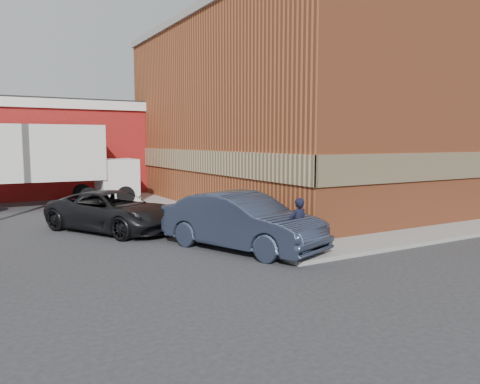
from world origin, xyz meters
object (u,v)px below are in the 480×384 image
suv_a (114,211)px  box_truck (53,160)px  brick_building (312,114)px  man (298,226)px  warehouse (2,148)px  sedan (242,222)px

suv_a → box_truck: bearing=67.5°
brick_building → man: size_ratio=11.78×
suv_a → box_truck: (-0.82, 8.10, 1.59)m
warehouse → sedan: (5.20, -19.41, -1.96)m
sedan → suv_a: (-2.52, 4.78, -0.13)m
box_truck → sedan: bearing=-73.7°
brick_building → suv_a: (-11.82, -3.62, -3.96)m
brick_building → warehouse: 18.30m
sedan → suv_a: size_ratio=0.99×
brick_building → box_truck: 13.62m
warehouse → box_truck: size_ratio=1.99×
warehouse → suv_a: 15.01m
warehouse → suv_a: warehouse is taller
sedan → box_truck: size_ratio=0.63×
box_truck → suv_a: bearing=-82.4°
box_truck → warehouse: bearing=107.7°
brick_building → sedan: (-9.30, -8.40, -3.83)m
brick_building → box_truck: size_ratio=2.23×
brick_building → suv_a: brick_building is taller
suv_a → man: bearing=-90.2°
suv_a → box_truck: box_truck is taller
warehouse → brick_building: bearing=-37.2°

